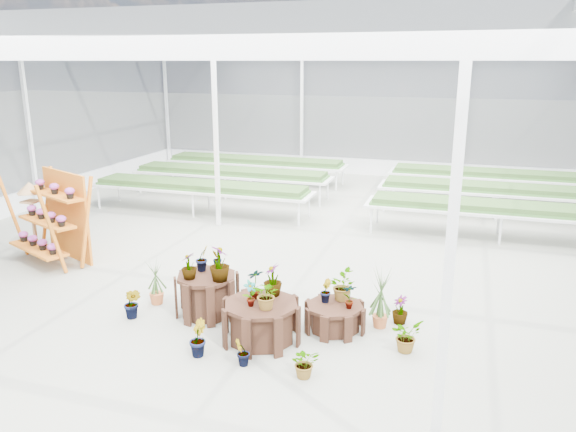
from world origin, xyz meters
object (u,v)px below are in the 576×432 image
(plinth_mid, at_px, (261,322))
(plinth_low, at_px, (335,317))
(shelf_rack, at_px, (49,219))
(plinth_tall, at_px, (207,295))
(bird_table, at_px, (33,217))

(plinth_mid, bearing_deg, plinth_low, 34.99)
(plinth_mid, relative_size, shelf_rack, 0.62)
(plinth_tall, height_order, shelf_rack, shelf_rack)
(plinth_mid, bearing_deg, plinth_tall, 153.43)
(plinth_tall, height_order, bird_table, bird_table)
(plinth_tall, bearing_deg, plinth_low, 2.60)
(shelf_rack, bearing_deg, plinth_tall, 5.94)
(plinth_tall, relative_size, plinth_mid, 0.87)
(shelf_rack, bearing_deg, bird_table, 175.47)
(bird_table, bearing_deg, plinth_low, 4.19)
(plinth_mid, height_order, shelf_rack, shelf_rack)
(plinth_tall, xyz_separation_m, plinth_low, (2.20, 0.10, -0.14))
(plinth_mid, height_order, bird_table, bird_table)
(plinth_low, distance_m, bird_table, 7.53)
(bird_table, bearing_deg, plinth_mid, -3.53)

